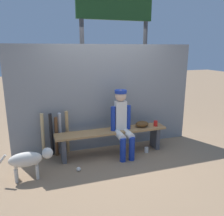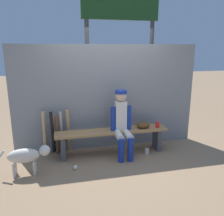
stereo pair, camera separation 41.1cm
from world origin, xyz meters
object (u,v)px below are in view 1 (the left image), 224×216
object	(u,v)px
player_seated	(122,121)
bat_aluminum_black	(51,135)
dugout_bench	(112,136)
baseball_glove	(142,124)
baseball	(79,169)
bat_aluminum_silver	(60,134)
bat_wood_natural	(43,135)
dog	(29,159)
scoreboard	(118,27)
bat_wood_tan	(67,132)
bat_wood_dark	(56,137)
cup_on_bench	(156,123)
cup_on_ground	(146,150)

from	to	relation	value
player_seated	bat_aluminum_black	bearing A→B (deg)	165.22
bat_aluminum_black	dugout_bench	bearing A→B (deg)	-11.75
baseball_glove	baseball	distance (m)	1.58
dugout_bench	bat_aluminum_silver	size ratio (longest dim) A/B	2.57
bat_wood_natural	dog	bearing A→B (deg)	-108.54
bat_aluminum_black	dog	xyz separation A→B (m)	(-0.40, -0.69, -0.11)
dog	dugout_bench	bearing A→B (deg)	16.33
player_seated	scoreboard	bearing A→B (deg)	74.33
baseball_glove	bat_wood_tan	world-z (taller)	bat_wood_tan
bat_wood_tan	bat_wood_dark	world-z (taller)	bat_wood_tan
baseball	cup_on_bench	xyz separation A→B (m)	(1.70, 0.44, 0.51)
bat_wood_dark	bat_wood_natural	world-z (taller)	bat_wood_natural
baseball	dog	xyz separation A→B (m)	(-0.78, 0.03, 0.30)
bat_aluminum_silver	cup_on_ground	xyz separation A→B (m)	(1.65, -0.45, -0.38)
player_seated	cup_on_bench	xyz separation A→B (m)	(0.76, 0.07, -0.15)
bat_wood_natural	dog	xyz separation A→B (m)	(-0.25, -0.73, -0.11)
bat_aluminum_black	scoreboard	bearing A→B (deg)	30.04
bat_aluminum_silver	bat_wood_dark	world-z (taller)	bat_aluminum_silver
bat_wood_dark	baseball	world-z (taller)	bat_wood_dark
bat_wood_natural	scoreboard	bearing A→B (deg)	26.79
bat_aluminum_black	baseball	distance (m)	0.91
bat_aluminum_black	cup_on_bench	xyz separation A→B (m)	(2.08, -0.28, 0.10)
bat_wood_natural	baseball_glove	bearing A→B (deg)	-8.27
scoreboard	bat_wood_tan	bearing A→B (deg)	-146.06
bat_aluminum_silver	dog	world-z (taller)	bat_aluminum_silver
dugout_bench	player_seated	xyz separation A→B (m)	(0.17, -0.11, 0.32)
bat_wood_tan	cup_on_bench	xyz separation A→B (m)	(1.77, -0.33, 0.10)
bat_aluminum_silver	dog	bearing A→B (deg)	-127.82
bat_wood_tan	dog	distance (m)	1.03
player_seated	cup_on_ground	world-z (taller)	player_seated
baseball_glove	bat_wood_tan	size ratio (longest dim) A/B	0.31
dugout_bench	bat_wood_dark	size ratio (longest dim) A/B	2.74
baseball_glove	bat_wood_natural	world-z (taller)	bat_wood_natural
baseball_glove	bat_aluminum_silver	distance (m)	1.65
bat_wood_tan	bat_wood_dark	distance (m)	0.23
bat_wood_natural	player_seated	bearing A→B (deg)	-14.91
bat_aluminum_black	cup_on_ground	xyz separation A→B (m)	(1.82, -0.41, -0.40)
dugout_bench	cup_on_bench	bearing A→B (deg)	-2.48
cup_on_bench	scoreboard	world-z (taller)	scoreboard
dugout_bench	dog	bearing A→B (deg)	-163.67
bat_aluminum_silver	bat_aluminum_black	size ratio (longest dim) A/B	0.95
baseball	dog	distance (m)	0.83
player_seated	bat_aluminum_black	xyz separation A→B (m)	(-1.32, 0.35, -0.25)
dugout_bench	bat_wood_tan	world-z (taller)	bat_wood_tan
baseball_glove	dog	size ratio (longest dim) A/B	0.33
bat_wood_dark	dugout_bench	bearing A→B (deg)	-12.15
bat_aluminum_black	bat_wood_natural	world-z (taller)	bat_aluminum_black
bat_wood_dark	baseball	distance (m)	0.84
bat_aluminum_silver	baseball	world-z (taller)	bat_aluminum_silver
bat_wood_dark	cup_on_bench	bearing A→B (deg)	-7.65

